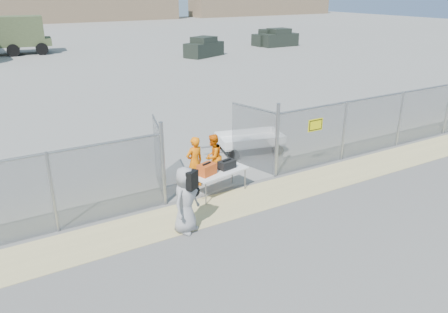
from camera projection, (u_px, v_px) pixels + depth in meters
ground at (261, 216)px, 12.09m from camera, size 160.00×160.00×0.00m
tarmac_inside at (31, 48)px, 45.84m from camera, size 160.00×80.00×0.01m
dirt_strip at (241, 201)px, 12.89m from camera, size 44.00×1.60×0.01m
chain_link_fence at (224, 156)px, 13.30m from camera, size 40.00×0.20×2.20m
folding_table at (220, 182)px, 13.27m from camera, size 1.88×1.06×0.75m
orange_bag at (207, 169)px, 12.83m from camera, size 0.61×0.50×0.33m
black_duffel at (227, 165)px, 13.28m from camera, size 0.57×0.41×0.25m
security_worker_left at (195, 162)px, 13.56m from camera, size 0.67×0.49×1.67m
security_worker_right at (213, 157)px, 14.24m from camera, size 0.92×0.86×1.51m
visitor at (186, 200)px, 11.04m from camera, size 1.04×0.93×1.78m
utility_trailer at (250, 142)px, 16.67m from camera, size 3.45×2.29×0.77m
military_truck at (9, 36)px, 40.48m from camera, size 7.54×3.55×3.46m
parked_vehicle_near at (204, 47)px, 39.67m from camera, size 4.21×3.11×1.73m
parked_vehicle_mid at (270, 38)px, 47.38m from camera, size 3.78×1.82×1.68m
parked_vehicle_far at (279, 38)px, 46.68m from camera, size 4.04×1.84×1.82m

